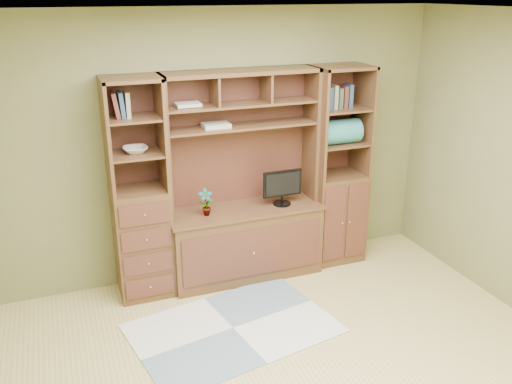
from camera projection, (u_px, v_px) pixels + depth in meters
name	position (u px, v px, depth m)	size (l,w,h in m)	color
room	(308.00, 226.00, 3.51)	(4.60, 4.10, 2.64)	tan
center_hutch	(245.00, 180.00, 5.18)	(1.54, 0.53, 2.05)	#52331C
left_tower	(139.00, 191.00, 4.88)	(0.50, 0.45, 2.05)	#52331C
right_tower	(337.00, 167.00, 5.56)	(0.55, 0.45, 2.05)	#52331C
rug	(233.00, 328.00, 4.65)	(1.66, 1.11, 0.01)	#A7AEAD
monitor	(282.00, 181.00, 5.30)	(0.40, 0.18, 0.49)	black
orchid	(206.00, 202.00, 5.08)	(0.14, 0.09, 0.26)	#B85F3E
magazines	(216.00, 125.00, 4.99)	(0.25, 0.18, 0.04)	#BBB3A0
bowl	(135.00, 150.00, 4.75)	(0.22, 0.22, 0.05)	beige
blanket_teal	(339.00, 132.00, 5.37)	(0.42, 0.24, 0.24)	teal
blanket_red	(342.00, 130.00, 5.53)	(0.36, 0.20, 0.20)	brown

